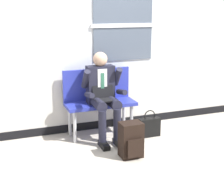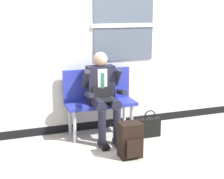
{
  "view_description": "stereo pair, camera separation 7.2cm",
  "coord_description": "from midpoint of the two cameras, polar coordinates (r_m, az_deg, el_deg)",
  "views": [
    {
      "loc": [
        -1.7,
        -4.2,
        1.87
      ],
      "look_at": [
        -0.11,
        0.03,
        0.75
      ],
      "focal_mm": 52.48,
      "sensor_mm": 36.0,
      "label": 1
    },
    {
      "loc": [
        -1.63,
        -4.23,
        1.87
      ],
      "look_at": [
        -0.11,
        0.03,
        0.75
      ],
      "focal_mm": 52.48,
      "sensor_mm": 36.0,
      "label": 2
    }
  ],
  "objects": [
    {
      "name": "ground_plane",
      "position": [
        4.9,
        1.74,
        -8.52
      ],
      "size": [
        18.0,
        18.0,
        0.0
      ],
      "primitive_type": "plane",
      "color": "#B2A899"
    },
    {
      "name": "backpack",
      "position": [
        4.25,
        3.71,
        -8.83
      ],
      "size": [
        0.28,
        0.25,
        0.46
      ],
      "color": "black",
      "rests_on": "ground"
    },
    {
      "name": "handbag",
      "position": [
        4.96,
        6.98,
        -6.5
      ],
      "size": [
        0.32,
        0.11,
        0.41
      ],
      "color": "black",
      "rests_on": "ground"
    },
    {
      "name": "station_wall",
      "position": [
        5.09,
        -0.52,
        10.11
      ],
      "size": [
        5.83,
        0.16,
        3.08
      ],
      "color": "silver",
      "rests_on": "ground"
    },
    {
      "name": "person_seated",
      "position": [
        4.7,
        -1.09,
        -0.68
      ],
      "size": [
        0.57,
        0.7,
        1.27
      ],
      "color": "#1E1E2D",
      "rests_on": "ground"
    },
    {
      "name": "bench_with_person",
      "position": [
        4.92,
        -1.84,
        -1.31
      ],
      "size": [
        1.04,
        0.42,
        0.99
      ],
      "color": "#28339E",
      "rests_on": "ground"
    }
  ]
}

